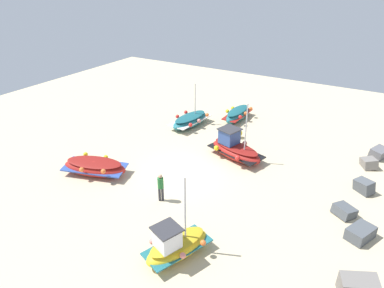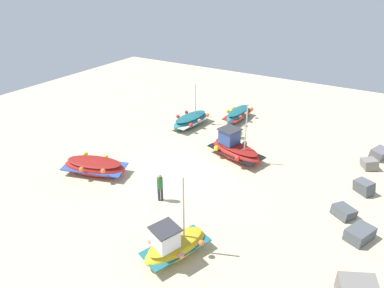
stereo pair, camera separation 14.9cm
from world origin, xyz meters
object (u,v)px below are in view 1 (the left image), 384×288
object	(u,v)px
fishing_boat_3	(238,114)
fishing_boat_1	(176,245)
person_walking	(161,186)
fishing_boat_2	(95,167)
mooring_buoy_0	(239,133)
fishing_boat_4	(235,149)
fishing_boat_0	(190,120)

from	to	relation	value
fishing_boat_3	fishing_boat_1	bearing A→B (deg)	16.28
person_walking	fishing_boat_1	bearing A→B (deg)	-175.23
fishing_boat_2	mooring_buoy_0	size ratio (longest dim) A/B	6.56
fishing_boat_4	person_walking	xyz separation A→B (m)	(6.34, -1.40, 0.31)
fishing_boat_1	person_walking	world-z (taller)	fishing_boat_1
fishing_boat_0	fishing_boat_1	size ratio (longest dim) A/B	1.05
fishing_boat_2	fishing_boat_3	bearing A→B (deg)	-125.48
fishing_boat_1	fishing_boat_2	size ratio (longest dim) A/B	0.90
fishing_boat_1	fishing_boat_3	xyz separation A→B (m)	(-15.29, -3.90, -0.09)
fishing_boat_3	person_walking	size ratio (longest dim) A/B	2.21
fishing_boat_1	fishing_boat_4	bearing A→B (deg)	-150.25
person_walking	mooring_buoy_0	distance (m)	9.26
fishing_boat_0	person_walking	distance (m)	10.06
fishing_boat_1	fishing_boat_2	xyz separation A→B (m)	(-3.08, -7.86, -0.11)
fishing_boat_1	person_walking	distance (m)	4.10
fishing_boat_1	person_walking	xyz separation A→B (m)	(-2.92, -2.86, 0.35)
fishing_boat_2	fishing_boat_0	bearing A→B (deg)	-115.12
fishing_boat_3	mooring_buoy_0	bearing A→B (deg)	27.49
fishing_boat_2	person_walking	world-z (taller)	person_walking
fishing_boat_0	fishing_boat_2	size ratio (longest dim) A/B	0.94
fishing_boat_0	fishing_boat_1	world-z (taller)	fishing_boat_1
fishing_boat_4	fishing_boat_0	bearing A→B (deg)	-13.34
fishing_boat_0	mooring_buoy_0	size ratio (longest dim) A/B	6.18
fishing_boat_2	fishing_boat_3	size ratio (longest dim) A/B	1.17
fishing_boat_0	fishing_boat_3	distance (m)	4.10
fishing_boat_1	fishing_boat_2	world-z (taller)	fishing_boat_1
fishing_boat_3	mooring_buoy_0	world-z (taller)	fishing_boat_3
fishing_boat_4	mooring_buoy_0	world-z (taller)	fishing_boat_4
fishing_boat_0	fishing_boat_2	xyz separation A→B (m)	(9.15, -1.22, 0.01)
fishing_boat_1	fishing_boat_4	distance (m)	9.38
fishing_boat_4	fishing_boat_1	bearing A→B (deg)	115.38
fishing_boat_0	fishing_boat_1	xyz separation A→B (m)	(12.23, 6.64, 0.12)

